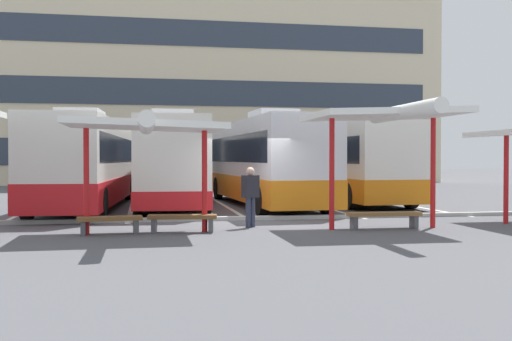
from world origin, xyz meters
TOP-DOWN VIEW (x-y plane):
  - ground_plane at (0.00, 0.00)m, footprint 160.00×160.00m
  - terminal_building at (0.02, 33.36)m, footprint 39.24×13.51m
  - coach_bus_0 at (-5.24, 6.41)m, footprint 3.27×12.43m
  - coach_bus_1 at (-2.02, 6.65)m, footprint 3.06×10.83m
  - coach_bus_2 at (1.57, 6.46)m, footprint 3.09×11.74m
  - coach_bus_3 at (5.35, 8.23)m, footprint 3.00×12.07m
  - lane_stripe_0 at (-7.25, 7.45)m, footprint 0.16×14.00m
  - lane_stripe_1 at (-3.63, 7.45)m, footprint 0.16×14.00m
  - lane_stripe_2 at (0.00, 7.45)m, footprint 0.16×14.00m
  - lane_stripe_3 at (3.63, 7.45)m, footprint 0.16×14.00m
  - lane_stripe_4 at (7.25, 7.45)m, footprint 0.16×14.00m
  - waiting_shelter_1 at (-3.10, -2.20)m, footprint 3.93×4.51m
  - bench_2 at (-4.00, -2.05)m, footprint 1.61×0.58m
  - bench_3 at (-2.20, -1.94)m, footprint 1.78×0.65m
  - waiting_shelter_2 at (3.15, -2.34)m, footprint 3.87×4.70m
  - bench_4 at (3.15, -2.15)m, footprint 1.99×0.43m
  - platform_kerb at (0.00, 0.81)m, footprint 44.00×0.24m
  - waiting_passenger_1 at (-0.30, -1.13)m, footprint 0.52×0.43m

SIDE VIEW (x-z plane):
  - ground_plane at x=0.00m, z-range 0.00..0.00m
  - lane_stripe_0 at x=-7.25m, z-range 0.00..0.01m
  - lane_stripe_1 at x=-3.63m, z-range 0.00..0.01m
  - lane_stripe_2 at x=0.00m, z-range 0.00..0.01m
  - lane_stripe_3 at x=3.63m, z-range 0.00..0.01m
  - lane_stripe_4 at x=7.25m, z-range 0.00..0.01m
  - platform_kerb at x=0.00m, z-range 0.00..0.12m
  - bench_2 at x=-4.00m, z-range 0.11..0.56m
  - bench_3 at x=-2.20m, z-range 0.11..0.56m
  - bench_4 at x=3.15m, z-range 0.12..0.57m
  - waiting_passenger_1 at x=-0.30m, z-range 0.12..1.77m
  - coach_bus_3 at x=5.35m, z-range -0.15..3.44m
  - coach_bus_0 at x=-5.24m, z-range -0.15..3.45m
  - coach_bus_2 at x=1.57m, z-range -0.15..3.53m
  - coach_bus_1 at x=-2.02m, z-range -0.10..3.53m
  - waiting_shelter_1 at x=-3.10m, z-range 1.21..4.08m
  - waiting_shelter_2 at x=3.15m, z-range 1.38..4.59m
  - terminal_building at x=0.02m, z-range -1.37..22.77m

